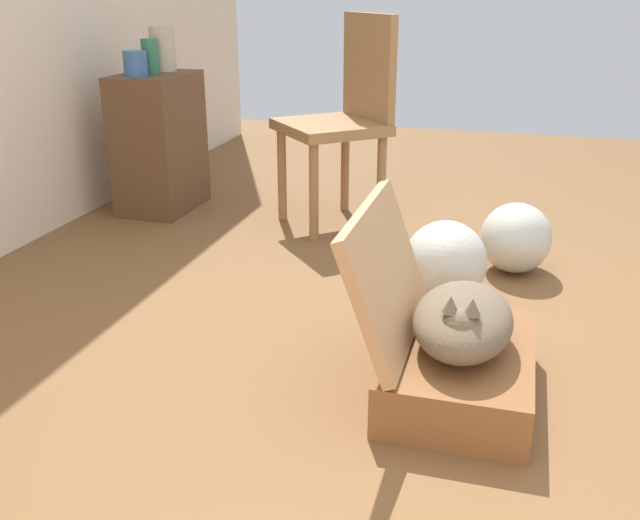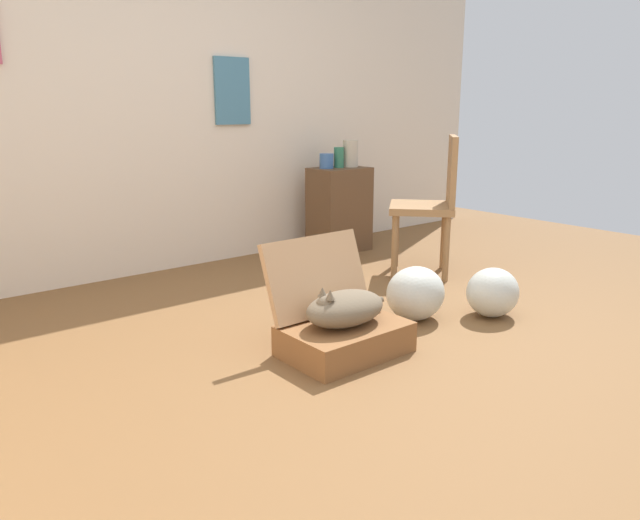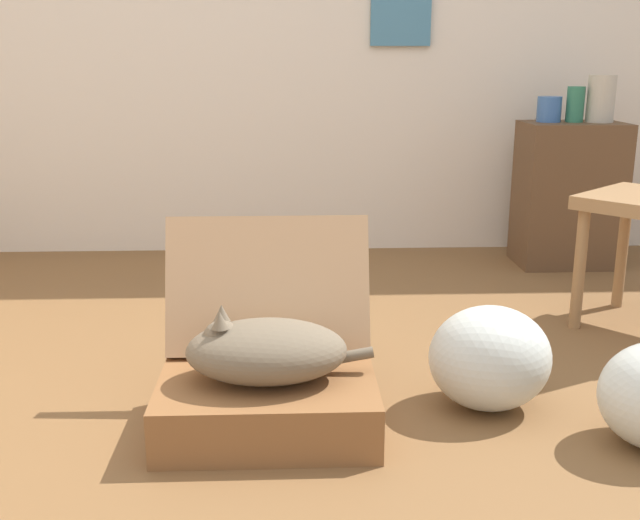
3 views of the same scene
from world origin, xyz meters
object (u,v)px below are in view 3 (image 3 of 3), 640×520
at_px(suitcase_base, 268,405).
at_px(plastic_bag_white, 490,358).
at_px(side_table, 568,195).
at_px(cat, 265,350).
at_px(vase_tall, 549,109).
at_px(vase_short, 601,99).
at_px(vase_round, 575,104).

bearing_deg(suitcase_base, plastic_bag_white, 10.56).
distance_m(suitcase_base, side_table, 2.26).
height_order(plastic_bag_white, side_table, side_table).
distance_m(cat, vase_tall, 2.25).
height_order(cat, vase_short, vase_short).
distance_m(cat, vase_short, 2.40).
distance_m(vase_tall, vase_round, 0.12).
distance_m(plastic_bag_white, vase_short, 1.95).
xyz_separation_m(plastic_bag_white, side_table, (0.80, 1.59, 0.20)).
bearing_deg(side_table, vase_tall, 166.54).
distance_m(side_table, vase_short, 0.48).
distance_m(suitcase_base, cat, 0.16).
xyz_separation_m(cat, vase_tall, (1.33, 1.74, 0.53)).
height_order(vase_tall, vase_round, vase_round).
bearing_deg(suitcase_base, vase_tall, 52.61).
distance_m(side_table, vase_tall, 0.43).
height_order(side_table, vase_tall, vase_tall).
xyz_separation_m(suitcase_base, vase_round, (1.45, 1.72, 0.71)).
relative_size(plastic_bag_white, vase_round, 2.13).
height_order(suitcase_base, vase_round, vase_round).
distance_m(vase_short, vase_round, 0.12).
bearing_deg(vase_round, vase_tall, 171.69).
relative_size(vase_tall, vase_round, 0.72).
bearing_deg(plastic_bag_white, vase_short, 60.01).
bearing_deg(side_table, plastic_bag_white, -116.68).
bearing_deg(suitcase_base, cat, 175.90).
relative_size(suitcase_base, plastic_bag_white, 1.67).
bearing_deg(plastic_bag_white, suitcase_base, -169.44).
relative_size(cat, plastic_bag_white, 1.45).
relative_size(plastic_bag_white, side_table, 0.51).
distance_m(side_table, vase_round, 0.44).
bearing_deg(vase_short, side_table, -178.77).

